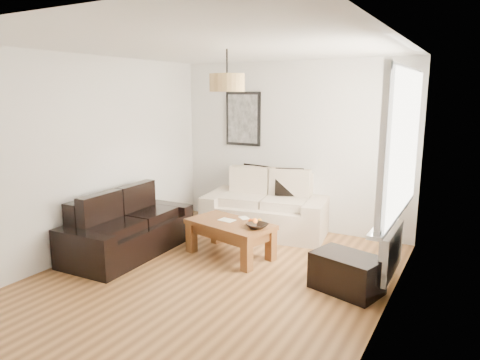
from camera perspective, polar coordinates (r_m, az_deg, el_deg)
The scene contains 21 objects.
floor at distance 5.24m, azimuth -3.29°, elevation -12.49°, with size 4.50×4.50×0.00m, color brown.
ceiling at distance 4.81m, azimuth -3.66°, elevation 17.11°, with size 3.80×4.50×0.00m, color white, non-canonical shape.
wall_back at distance 6.84m, azimuth 6.80°, elevation 4.44°, with size 3.80×0.04×2.60m, color silver, non-canonical shape.
wall_front at distance 3.25m, azimuth -25.50°, elevation -4.35°, with size 3.80×0.04×2.60m, color silver, non-canonical shape.
wall_left at distance 6.09m, azimuth -18.71°, elevation 3.06°, with size 0.04×4.50×2.60m, color silver, non-canonical shape.
wall_right at distance 4.17m, azimuth 19.11°, elevation -0.58°, with size 0.04×4.50×2.60m, color silver, non-canonical shape.
window_bay at distance 4.91m, azimuth 20.59°, elevation 4.60°, with size 0.14×1.90×1.60m, color white, non-canonical shape.
radiator at distance 5.19m, azimuth 19.20°, elevation -8.85°, with size 0.10×0.90×0.52m, color white.
poster at distance 7.14m, azimuth 0.41°, elevation 8.04°, with size 0.62×0.04×0.87m, color black, non-canonical shape.
pendant_shade at distance 5.04m, azimuth -1.71°, elevation 12.65°, with size 0.40×0.40×0.20m, color tan.
loveseat_cream at distance 6.66m, azimuth 3.45°, elevation -3.12°, with size 1.82×0.99×0.91m, color beige, non-canonical shape.
sofa_leather at distance 6.02m, azimuth -14.41°, elevation -5.66°, with size 1.81×0.88×0.78m, color black, non-canonical shape.
coffee_table at distance 5.76m, azimuth -1.31°, elevation -7.74°, with size 1.13×0.62×0.46m, color brown, non-canonical shape.
ottoman at distance 4.94m, azimuth 13.85°, elevation -11.76°, with size 0.72×0.46×0.41m, color black.
cushion_left at distance 6.91m, azimuth 2.00°, elevation 0.21°, with size 0.43×0.13×0.43m, color black.
cushion_right at distance 6.67m, azimuth 6.50°, elevation -0.30°, with size 0.43×0.13×0.43m, color black.
fruit_bowl at distance 5.42m, azimuth 2.28°, elevation -6.04°, with size 0.26×0.26×0.06m, color black.
orange_a at distance 5.56m, azimuth 1.90°, elevation -5.51°, with size 0.09×0.09×0.09m, color orange.
orange_b at distance 5.60m, azimuth 2.58°, elevation -5.38°, with size 0.06×0.06×0.06m, color orange.
orange_c at distance 5.59m, azimuth 1.38°, elevation -5.40°, with size 0.06×0.06×0.06m, color #DB4D12.
papers at distance 5.76m, azimuth -1.72°, elevation -5.27°, with size 0.21×0.15×0.01m, color white.
Camera 1 is at (2.59, -4.02, 2.12)m, focal length 32.50 mm.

